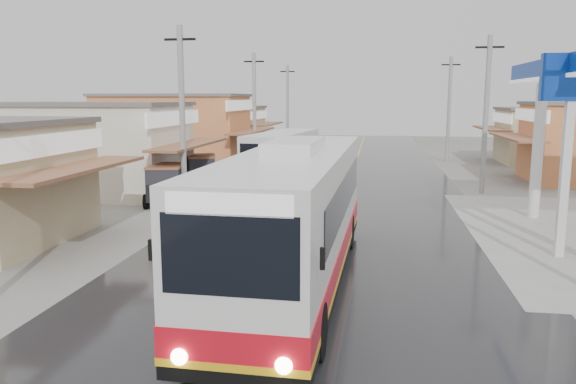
% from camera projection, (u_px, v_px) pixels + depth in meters
% --- Properties ---
extents(ground, '(120.00, 120.00, 0.00)m').
position_uv_depth(ground, '(318.00, 276.00, 15.64)').
color(ground, slate).
rests_on(ground, ground).
extents(road, '(12.00, 90.00, 0.02)m').
position_uv_depth(road, '(347.00, 190.00, 30.25)').
color(road, black).
rests_on(road, ground).
extents(centre_line, '(0.15, 90.00, 0.01)m').
position_uv_depth(centre_line, '(347.00, 189.00, 30.25)').
color(centre_line, '#D8CC4C').
rests_on(centre_line, road).
extents(shopfronts_left, '(11.00, 44.00, 5.20)m').
position_uv_depth(shopfronts_left, '(141.00, 177.00, 35.16)').
color(shopfronts_left, tan).
rests_on(shopfronts_left, ground).
extents(utility_poles_left, '(1.60, 50.00, 8.00)m').
position_uv_depth(utility_poles_left, '(226.00, 184.00, 32.29)').
color(utility_poles_left, gray).
rests_on(utility_poles_left, ground).
extents(utility_poles_right, '(1.60, 36.00, 8.00)m').
position_uv_depth(utility_poles_right, '(481.00, 193.00, 29.19)').
color(utility_poles_right, gray).
rests_on(utility_poles_right, ground).
extents(coach_bus, '(3.03, 12.32, 3.83)m').
position_uv_depth(coach_bus, '(295.00, 216.00, 14.66)').
color(coach_bus, silver).
rests_on(coach_bus, road).
extents(second_bus, '(3.44, 8.96, 2.90)m').
position_uv_depth(second_bus, '(282.00, 155.00, 33.02)').
color(second_bus, silver).
rests_on(second_bus, road).
extents(cyclist, '(0.78, 2.09, 2.23)m').
position_uv_depth(cyclist, '(235.00, 186.00, 26.75)').
color(cyclist, black).
rests_on(cyclist, ground).
extents(tricycle_near, '(2.08, 2.55, 1.90)m').
position_uv_depth(tricycle_near, '(166.00, 182.00, 25.68)').
color(tricycle_near, '#26262D').
rests_on(tricycle_near, ground).
extents(tricycle_far, '(2.18, 2.53, 1.81)m').
position_uv_depth(tricycle_far, '(202.00, 169.00, 30.87)').
color(tricycle_far, '#26262D').
rests_on(tricycle_far, ground).
extents(tyre_stack, '(0.84, 0.84, 0.43)m').
position_uv_depth(tyre_stack, '(169.00, 224.00, 21.02)').
color(tyre_stack, black).
rests_on(tyre_stack, ground).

